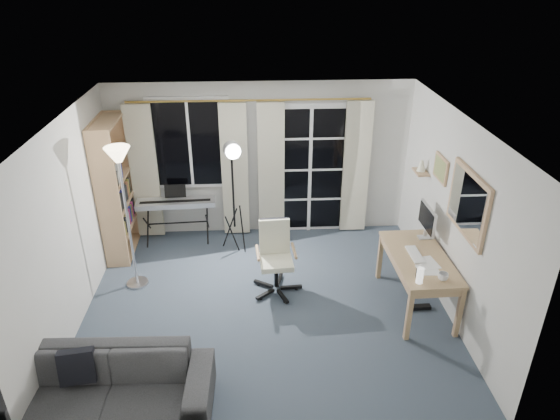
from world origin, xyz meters
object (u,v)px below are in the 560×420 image
object	(u,v)px
desk	(419,263)
mug	(443,276)
studio_light	(233,163)
office_chair	(275,250)
monitor	(427,219)
sofa	(105,379)
torchiere_lamp	(121,177)
bookshelf	(113,193)
keyboard_piano	(176,204)

from	to	relation	value
desk	mug	bearing A→B (deg)	-80.18
mug	studio_light	bearing A→B (deg)	141.07
office_chair	monitor	size ratio (longest dim) A/B	1.87
mug	sofa	xyz separation A→B (m)	(-3.55, -0.96, -0.38)
desk	monitor	world-z (taller)	monitor
torchiere_lamp	monitor	distance (m)	3.85
monitor	sofa	world-z (taller)	monitor
office_chair	monitor	world-z (taller)	monitor
bookshelf	desk	bearing A→B (deg)	-22.29
torchiere_lamp	keyboard_piano	distance (m)	1.53
sofa	desk	bearing A→B (deg)	24.74
bookshelf	office_chair	bearing A→B (deg)	-25.91
keyboard_piano	studio_light	size ratio (longest dim) A/B	0.67
studio_light	desk	bearing A→B (deg)	-47.26
keyboard_piano	sofa	size ratio (longest dim) A/B	0.59
sofa	torchiere_lamp	bearing A→B (deg)	96.01
keyboard_piano	desk	distance (m)	3.65
office_chair	mug	bearing A→B (deg)	-31.90
torchiere_lamp	studio_light	distance (m)	1.54
bookshelf	office_chair	xyz separation A→B (m)	(2.26, -1.03, -0.40)
torchiere_lamp	studio_light	size ratio (longest dim) A/B	1.11
office_chair	desk	bearing A→B (deg)	-19.38
torchiere_lamp	sofa	distance (m)	2.42
torchiere_lamp	keyboard_piano	size ratio (longest dim) A/B	1.65
keyboard_piano	desk	bearing A→B (deg)	-32.22
bookshelf	office_chair	size ratio (longest dim) A/B	2.12
studio_light	desk	xyz separation A→B (m)	(2.28, -1.43, -0.79)
studio_light	office_chair	size ratio (longest dim) A/B	1.84
mug	office_chair	bearing A→B (deg)	151.62
torchiere_lamp	mug	size ratio (longest dim) A/B	16.77
mug	torchiere_lamp	bearing A→B (deg)	162.85
bookshelf	mug	distance (m)	4.58
studio_light	mug	world-z (taller)	studio_light
keyboard_piano	mug	distance (m)	4.00
monitor	sofa	distance (m)	4.16
torchiere_lamp	monitor	bearing A→B (deg)	-2.92
sofa	office_chair	bearing A→B (deg)	50.63
torchiere_lamp	monitor	world-z (taller)	torchiere_lamp
studio_light	sofa	xyz separation A→B (m)	(-1.17, -2.89, -1.03)
bookshelf	sofa	world-z (taller)	bookshelf
keyboard_piano	studio_light	world-z (taller)	studio_light
torchiere_lamp	sofa	xyz separation A→B (m)	(0.16, -2.11, -1.19)
studio_light	desk	distance (m)	2.81
monitor	mug	xyz separation A→B (m)	(-0.10, -0.95, -0.21)
office_chair	desk	world-z (taller)	office_chair
monitor	sofa	xyz separation A→B (m)	(-3.65, -1.91, -0.59)
office_chair	torchiere_lamp	bearing A→B (deg)	171.91
torchiere_lamp	monitor	size ratio (longest dim) A/B	3.81
studio_light	torchiere_lamp	bearing A→B (deg)	-164.72
keyboard_piano	sofa	distance (m)	3.27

